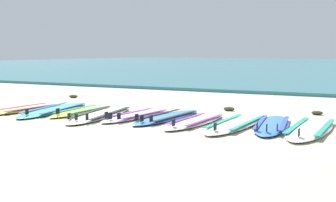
% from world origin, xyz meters
% --- Properties ---
extents(ground_plane, '(80.00, 80.00, 0.00)m').
position_xyz_m(ground_plane, '(0.00, 0.00, 0.00)').
color(ground_plane, '#C1B599').
extents(surfboard_0, '(0.58, 2.00, 0.18)m').
position_xyz_m(surfboard_0, '(-2.79, 0.33, 0.04)').
color(surfboard_0, yellow).
rests_on(surfboard_0, ground).
extents(surfboard_1, '(1.08, 2.54, 0.18)m').
position_xyz_m(surfboard_1, '(-2.19, 0.50, 0.04)').
color(surfboard_1, '#2DB793').
rests_on(surfboard_1, ground).
extents(surfboard_2, '(0.50, 1.91, 0.18)m').
position_xyz_m(surfboard_2, '(-1.55, 0.59, 0.04)').
color(surfboard_2, yellow).
rests_on(surfboard_2, ground).
extents(surfboard_3, '(1.04, 2.52, 0.18)m').
position_xyz_m(surfboard_3, '(-0.96, 0.38, 0.04)').
color(surfboard_3, silver).
rests_on(surfboard_3, ground).
extents(surfboard_4, '(0.68, 2.04, 0.18)m').
position_xyz_m(surfboard_4, '(-0.27, 0.57, 0.04)').
color(surfboard_4, white).
rests_on(surfboard_4, ground).
extents(surfboard_5, '(0.68, 2.15, 0.18)m').
position_xyz_m(surfboard_5, '(0.32, 0.64, 0.04)').
color(surfboard_5, '#3875CC').
rests_on(surfboard_5, ground).
extents(surfboard_6, '(0.61, 2.02, 0.18)m').
position_xyz_m(surfboard_6, '(0.97, 0.43, 0.04)').
color(surfboard_6, white).
rests_on(surfboard_6, ground).
extents(surfboard_7, '(0.66, 2.30, 0.18)m').
position_xyz_m(surfboard_7, '(1.66, 0.49, 0.04)').
color(surfboard_7, silver).
rests_on(surfboard_7, ground).
extents(surfboard_8, '(0.79, 2.14, 0.18)m').
position_xyz_m(surfboard_8, '(2.22, 0.65, 0.04)').
color(surfboard_8, '#3875CC').
rests_on(surfboard_8, ground).
extents(surfboard_9, '(0.64, 2.37, 0.18)m').
position_xyz_m(surfboard_9, '(2.83, 0.60, 0.04)').
color(surfboard_9, white).
rests_on(surfboard_9, ground).
extents(seaweed_clump_near_shoreline, '(0.22, 0.17, 0.08)m').
position_xyz_m(seaweed_clump_near_shoreline, '(2.68, 2.41, 0.04)').
color(seaweed_clump_near_shoreline, '#2D381E').
rests_on(seaweed_clump_near_shoreline, ground).
extents(seaweed_clump_mid_sand, '(0.24, 0.19, 0.08)m').
position_xyz_m(seaweed_clump_mid_sand, '(-3.53, 2.76, 0.04)').
color(seaweed_clump_mid_sand, '#384723').
rests_on(seaweed_clump_mid_sand, ground).
extents(seaweed_clump_by_the_boards, '(0.23, 0.19, 0.08)m').
position_xyz_m(seaweed_clump_by_the_boards, '(0.97, 2.19, 0.04)').
color(seaweed_clump_by_the_boards, '#2D381E').
rests_on(seaweed_clump_by_the_boards, ground).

